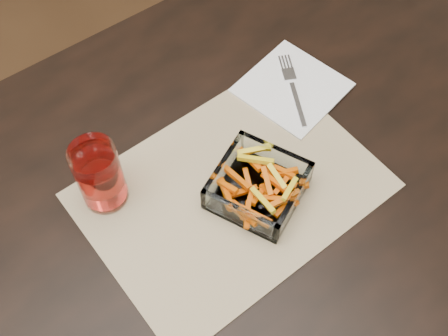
# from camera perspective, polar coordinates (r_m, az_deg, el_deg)

# --- Properties ---
(dining_table) EXTENTS (1.60, 0.90, 0.75)m
(dining_table) POSITION_cam_1_polar(r_m,az_deg,el_deg) (0.94, -5.23, -9.97)
(dining_table) COLOR black
(dining_table) RESTS_ON ground
(placemat) EXTENTS (0.46, 0.34, 0.00)m
(placemat) POSITION_cam_1_polar(r_m,az_deg,el_deg) (0.89, 0.77, -2.25)
(placemat) COLOR tan
(placemat) RESTS_ON dining_table
(glass_bowl) EXTENTS (0.17, 0.17, 0.05)m
(glass_bowl) POSITION_cam_1_polar(r_m,az_deg,el_deg) (0.87, 3.44, -1.93)
(glass_bowl) COLOR white
(glass_bowl) RESTS_ON placemat
(tumbler) EXTENTS (0.07, 0.07, 0.12)m
(tumbler) POSITION_cam_1_polar(r_m,az_deg,el_deg) (0.86, -12.50, -0.87)
(tumbler) COLOR white
(tumbler) RESTS_ON placemat
(napkin) EXTENTS (0.19, 0.19, 0.00)m
(napkin) POSITION_cam_1_polar(r_m,az_deg,el_deg) (1.02, 6.95, 8.13)
(napkin) COLOR white
(napkin) RESTS_ON placemat
(fork) EXTENTS (0.09, 0.15, 0.00)m
(fork) POSITION_cam_1_polar(r_m,az_deg,el_deg) (1.01, 7.00, 8.16)
(fork) COLOR silver
(fork) RESTS_ON napkin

